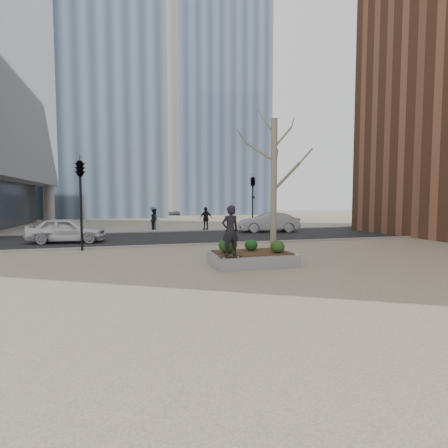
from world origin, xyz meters
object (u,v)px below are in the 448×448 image
object	(u,v)px
planter	(252,259)
police_car	(67,230)
skateboarder	(230,231)
skateboard	(230,257)

from	to	relation	value
planter	police_car	xyz separation A→B (m)	(-7.65, 9.02, 0.50)
skateboarder	planter	bearing A→B (deg)	-151.86
planter	skateboard	world-z (taller)	skateboard
skateboarder	police_car	xyz separation A→B (m)	(-6.55, 9.90, -0.65)
skateboard	skateboarder	distance (m)	0.89
skateboard	skateboarder	world-z (taller)	skateboarder
planter	police_car	world-z (taller)	police_car
planter	skateboarder	bearing A→B (deg)	-141.34
skateboard	skateboarder	size ratio (longest dim) A/B	0.46
skateboarder	police_car	size ratio (longest dim) A/B	0.41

